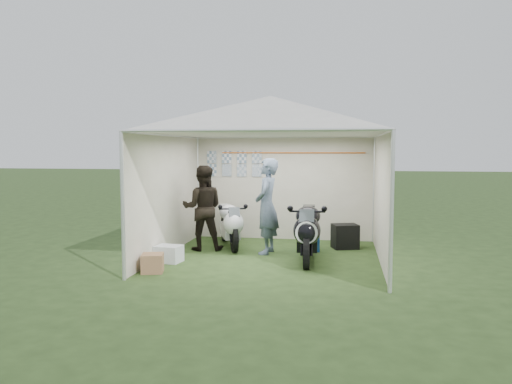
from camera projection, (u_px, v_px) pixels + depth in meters
ground at (270, 257)px, 9.36m from camera, size 80.00×80.00×0.00m
canopy_tent at (271, 119)px, 9.17m from camera, size 5.66×5.66×3.00m
motorcycle_white at (230, 223)px, 10.31m from camera, size 0.89×1.74×0.90m
motorcycle_black at (308, 230)px, 9.00m from camera, size 0.52×2.07×1.02m
paddock_stand at (309, 243)px, 9.97m from camera, size 0.45×0.29×0.33m
person_dark_jacket at (203, 208)px, 10.01m from camera, size 0.95×0.81×1.71m
person_blue_jacket at (267, 206)px, 9.65m from camera, size 0.50×0.71×1.86m
equipment_box at (345, 236)px, 10.21m from camera, size 0.60×0.53×0.50m
crate_0 at (169, 254)px, 8.97m from camera, size 0.50×0.41×0.30m
crate_1 at (153, 263)px, 8.21m from camera, size 0.42×0.42×0.31m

